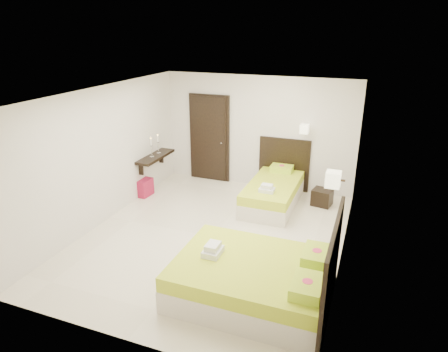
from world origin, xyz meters
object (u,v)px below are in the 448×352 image
(bed_single, at_px, (274,191))
(ottoman, at_px, (142,187))
(nightstand, at_px, (322,197))
(bed_double, at_px, (258,279))

(bed_single, distance_m, ottoman, 2.98)
(nightstand, bearing_deg, ottoman, -156.68)
(bed_double, relative_size, ottoman, 5.57)
(ottoman, bearing_deg, bed_single, 12.26)
(nightstand, distance_m, ottoman, 4.00)
(ottoman, bearing_deg, nightstand, 13.14)
(bed_single, bearing_deg, nightstand, 15.67)
(bed_single, bearing_deg, ottoman, -167.74)
(bed_single, distance_m, bed_double, 3.28)
(bed_single, xyz_separation_m, bed_double, (0.59, -3.23, 0.02))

